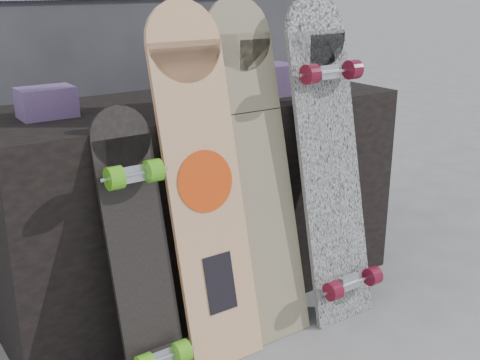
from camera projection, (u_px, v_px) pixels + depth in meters
ground at (271, 342)px, 2.15m from camera, size 60.00×60.00×0.00m
vendor_table at (197, 198)px, 2.42m from camera, size 1.60×0.60×0.80m
booth at (102, 9)px, 2.86m from camera, size 2.40×0.22×2.20m
merch_box_purple at (47, 102)px, 1.99m from camera, size 0.18×0.12×0.10m
merch_box_small at (276, 79)px, 2.38m from camera, size 0.14×0.14×0.12m
merch_box_flat at (206, 84)px, 2.46m from camera, size 0.22×0.10×0.06m
longboard_geisha at (203, 176)px, 1.97m from camera, size 0.27×0.31×1.18m
longboard_celtic at (256, 161)px, 2.11m from camera, size 0.26×0.32×1.19m
longboard_cascadia at (330, 155)px, 2.21m from camera, size 0.27×0.34×1.20m
skateboard_dark at (140, 248)px, 1.85m from camera, size 0.20×0.29×0.88m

